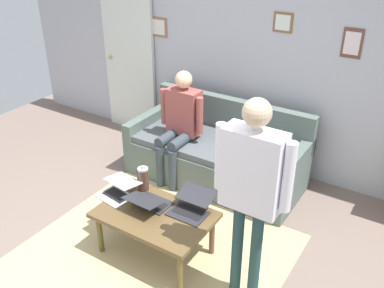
{
  "coord_description": "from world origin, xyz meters",
  "views": [
    {
      "loc": [
        -1.96,
        2.18,
        2.71
      ],
      "look_at": [
        -0.03,
        -0.86,
        0.8
      ],
      "focal_mm": 39.7,
      "sensor_mm": 36.0,
      "label": 1
    }
  ],
  "objects_px": {
    "interior_door": "(129,60)",
    "couch": "(218,154)",
    "laptop_center": "(191,207)",
    "french_press": "(143,179)",
    "person_standing": "(252,180)",
    "person_seated": "(180,121)",
    "laptop_right": "(118,191)",
    "coffee_table": "(155,218)",
    "laptop_left": "(149,202)"
  },
  "relations": [
    {
      "from": "interior_door",
      "to": "person_standing",
      "type": "bearing_deg",
      "value": 144.54
    },
    {
      "from": "laptop_left",
      "to": "laptop_right",
      "type": "distance_m",
      "value": 0.35
    },
    {
      "from": "laptop_right",
      "to": "person_seated",
      "type": "height_order",
      "value": "person_seated"
    },
    {
      "from": "couch",
      "to": "laptop_center",
      "type": "bearing_deg",
      "value": 108.74
    },
    {
      "from": "couch",
      "to": "coffee_table",
      "type": "height_order",
      "value": "couch"
    },
    {
      "from": "laptop_right",
      "to": "person_seated",
      "type": "distance_m",
      "value": 1.19
    },
    {
      "from": "laptop_center",
      "to": "couch",
      "type": "bearing_deg",
      "value": -71.26
    },
    {
      "from": "laptop_right",
      "to": "person_seated",
      "type": "bearing_deg",
      "value": -85.95
    },
    {
      "from": "laptop_center",
      "to": "person_standing",
      "type": "bearing_deg",
      "value": 162.03
    },
    {
      "from": "laptop_right",
      "to": "french_press",
      "type": "relative_size",
      "value": 1.44
    },
    {
      "from": "laptop_center",
      "to": "french_press",
      "type": "height_order",
      "value": "french_press"
    },
    {
      "from": "interior_door",
      "to": "coffee_table",
      "type": "xyz_separation_m",
      "value": [
        -1.86,
        1.94,
        -0.64
      ]
    },
    {
      "from": "laptop_left",
      "to": "laptop_right",
      "type": "bearing_deg",
      "value": 3.31
    },
    {
      "from": "interior_door",
      "to": "laptop_center",
      "type": "xyz_separation_m",
      "value": [
        -2.11,
        1.75,
        -0.54
      ]
    },
    {
      "from": "french_press",
      "to": "couch",
      "type": "bearing_deg",
      "value": -96.79
    },
    {
      "from": "interior_door",
      "to": "person_standing",
      "type": "relative_size",
      "value": 1.2
    },
    {
      "from": "person_seated",
      "to": "interior_door",
      "type": "bearing_deg",
      "value": -29.35
    },
    {
      "from": "interior_door",
      "to": "laptop_center",
      "type": "bearing_deg",
      "value": 140.3
    },
    {
      "from": "interior_door",
      "to": "laptop_right",
      "type": "bearing_deg",
      "value": 126.4
    },
    {
      "from": "laptop_left",
      "to": "french_press",
      "type": "height_order",
      "value": "french_press"
    },
    {
      "from": "laptop_right",
      "to": "french_press",
      "type": "height_order",
      "value": "french_press"
    },
    {
      "from": "interior_door",
      "to": "couch",
      "type": "relative_size",
      "value": 1.03
    },
    {
      "from": "person_standing",
      "to": "french_press",
      "type": "bearing_deg",
      "value": -12.02
    },
    {
      "from": "french_press",
      "to": "person_standing",
      "type": "bearing_deg",
      "value": 167.98
    },
    {
      "from": "interior_door",
      "to": "couch",
      "type": "distance_m",
      "value": 1.91
    },
    {
      "from": "couch",
      "to": "french_press",
      "type": "distance_m",
      "value": 1.22
    },
    {
      "from": "couch",
      "to": "person_standing",
      "type": "xyz_separation_m",
      "value": [
        -1.06,
        1.44,
        0.79
      ]
    },
    {
      "from": "person_seated",
      "to": "french_press",
      "type": "bearing_deg",
      "value": 103.21
    },
    {
      "from": "laptop_center",
      "to": "laptop_right",
      "type": "distance_m",
      "value": 0.72
    },
    {
      "from": "laptop_left",
      "to": "person_standing",
      "type": "relative_size",
      "value": 0.21
    },
    {
      "from": "laptop_right",
      "to": "laptop_left",
      "type": "bearing_deg",
      "value": -176.69
    },
    {
      "from": "person_standing",
      "to": "person_seated",
      "type": "distance_m",
      "value": 1.91
    },
    {
      "from": "laptop_right",
      "to": "person_seated",
      "type": "xyz_separation_m",
      "value": [
        0.08,
        -1.16,
        0.24
      ]
    },
    {
      "from": "couch",
      "to": "coffee_table",
      "type": "relative_size",
      "value": 1.98
    },
    {
      "from": "person_standing",
      "to": "laptop_left",
      "type": "bearing_deg",
      "value": -4.07
    },
    {
      "from": "laptop_center",
      "to": "laptop_right",
      "type": "height_order",
      "value": "laptop_center"
    },
    {
      "from": "laptop_center",
      "to": "coffee_table",
      "type": "bearing_deg",
      "value": 37.87
    },
    {
      "from": "laptop_right",
      "to": "french_press",
      "type": "bearing_deg",
      "value": -124.78
    },
    {
      "from": "couch",
      "to": "person_seated",
      "type": "relative_size",
      "value": 1.56
    },
    {
      "from": "interior_door",
      "to": "french_press",
      "type": "bearing_deg",
      "value": 132.29
    },
    {
      "from": "french_press",
      "to": "coffee_table",
      "type": "bearing_deg",
      "value": 141.79
    },
    {
      "from": "interior_door",
      "to": "french_press",
      "type": "relative_size",
      "value": 7.74
    },
    {
      "from": "couch",
      "to": "person_standing",
      "type": "bearing_deg",
      "value": 126.32
    },
    {
      "from": "person_standing",
      "to": "person_seated",
      "type": "xyz_separation_m",
      "value": [
        1.42,
        -1.21,
        -0.37
      ]
    },
    {
      "from": "interior_door",
      "to": "laptop_right",
      "type": "xyz_separation_m",
      "value": [
        -1.4,
        1.91,
        -0.54
      ]
    },
    {
      "from": "person_standing",
      "to": "person_seated",
      "type": "relative_size",
      "value": 1.34
    },
    {
      "from": "coffee_table",
      "to": "person_seated",
      "type": "height_order",
      "value": "person_seated"
    },
    {
      "from": "coffee_table",
      "to": "laptop_center",
      "type": "distance_m",
      "value": 0.33
    },
    {
      "from": "laptop_center",
      "to": "interior_door",
      "type": "bearing_deg",
      "value": -39.7
    },
    {
      "from": "laptop_left",
      "to": "person_seated",
      "type": "bearing_deg",
      "value": -69.25
    }
  ]
}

